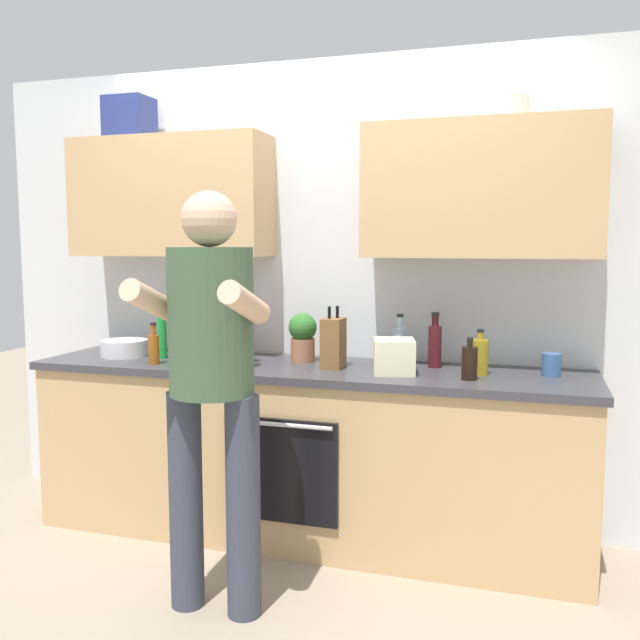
% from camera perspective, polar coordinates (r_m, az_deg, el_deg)
% --- Properties ---
extents(ground_plane, '(12.00, 12.00, 0.00)m').
position_cam_1_polar(ground_plane, '(3.73, -1.25, -17.63)').
color(ground_plane, gray).
extents(back_wall_unit, '(4.00, 0.38, 2.50)m').
position_cam_1_polar(back_wall_unit, '(3.66, -0.01, 6.01)').
color(back_wall_unit, silver).
rests_on(back_wall_unit, ground).
extents(counter, '(2.84, 0.67, 0.90)m').
position_cam_1_polar(counter, '(3.56, -1.28, -11.00)').
color(counter, tan).
rests_on(counter, ground).
extents(person_standing, '(0.49, 0.45, 1.73)m').
position_cam_1_polar(person_standing, '(2.76, -9.12, -3.99)').
color(person_standing, '#383D4C').
rests_on(person_standing, ground).
extents(bottle_soy, '(0.07, 0.07, 0.20)m').
position_cam_1_polar(bottle_soy, '(3.17, 12.45, -3.51)').
color(bottle_soy, black).
rests_on(bottle_soy, counter).
extents(bottle_syrup, '(0.06, 0.06, 0.22)m').
position_cam_1_polar(bottle_syrup, '(3.60, -13.79, -2.26)').
color(bottle_syrup, '#8C4C14').
rests_on(bottle_syrup, counter).
extents(bottle_oil, '(0.08, 0.08, 0.22)m').
position_cam_1_polar(bottle_oil, '(3.30, 13.28, -2.99)').
color(bottle_oil, olive).
rests_on(bottle_oil, counter).
extents(bottle_juice, '(0.07, 0.07, 0.31)m').
position_cam_1_polar(bottle_juice, '(3.52, -6.40, -1.56)').
color(bottle_juice, orange).
rests_on(bottle_juice, counter).
extents(bottle_soda, '(0.05, 0.05, 0.33)m').
position_cam_1_polar(bottle_soda, '(3.78, -13.10, -1.14)').
color(bottle_soda, '#198C33').
rests_on(bottle_soda, counter).
extents(bottle_water, '(0.07, 0.07, 0.26)m').
position_cam_1_polar(bottle_water, '(3.52, 6.71, -2.05)').
color(bottle_water, silver).
rests_on(bottle_water, counter).
extents(bottle_hotsauce, '(0.07, 0.07, 0.26)m').
position_cam_1_polar(bottle_hotsauce, '(3.42, -6.13, -2.29)').
color(bottle_hotsauce, red).
rests_on(bottle_hotsauce, counter).
extents(bottle_wine, '(0.07, 0.07, 0.28)m').
position_cam_1_polar(bottle_wine, '(3.45, 9.62, -2.03)').
color(bottle_wine, '#471419').
rests_on(bottle_wine, counter).
extents(cup_tea, '(0.09, 0.09, 0.11)m').
position_cam_1_polar(cup_tea, '(3.37, 18.86, -3.58)').
color(cup_tea, '#33598C').
rests_on(cup_tea, counter).
extents(mixing_bowl, '(0.26, 0.26, 0.09)m').
position_cam_1_polar(mixing_bowl, '(3.91, -16.14, -2.27)').
color(mixing_bowl, silver).
rests_on(mixing_bowl, counter).
extents(knife_block, '(0.10, 0.14, 0.31)m').
position_cam_1_polar(knife_block, '(3.38, 1.12, -1.94)').
color(knife_block, brown).
rests_on(knife_block, counter).
extents(potted_herb, '(0.15, 0.15, 0.26)m').
position_cam_1_polar(potted_herb, '(3.57, -1.46, -1.34)').
color(potted_herb, '#9E6647').
rests_on(potted_herb, counter).
extents(grocery_bag_rice, '(0.24, 0.25, 0.16)m').
position_cam_1_polar(grocery_bag_rice, '(3.28, 6.23, -3.04)').
color(grocery_bag_rice, beige).
rests_on(grocery_bag_rice, counter).
extents(grocery_bag_crisps, '(0.21, 0.19, 0.17)m').
position_cam_1_polar(grocery_bag_crisps, '(3.72, -8.01, -1.85)').
color(grocery_bag_crisps, red).
rests_on(grocery_bag_crisps, counter).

